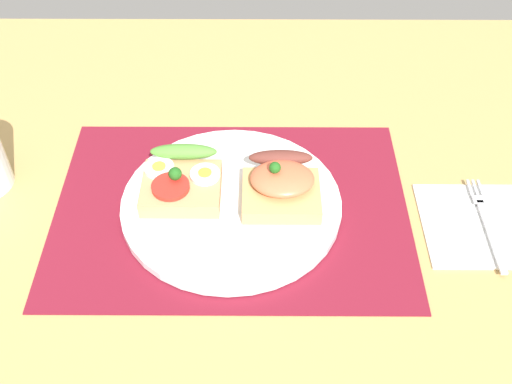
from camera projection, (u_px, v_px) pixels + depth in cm
name	position (u px, v px, depth cm)	size (l,w,h in cm)	color
ground_plane	(232.00, 217.00, 77.42)	(120.00, 90.00, 3.20)	tan
placemat	(232.00, 208.00, 76.17)	(43.03, 31.00, 0.30)	maroon
plate	(231.00, 204.00, 75.68)	(26.76, 26.76, 1.08)	white
sandwich_egg_tomato	(181.00, 181.00, 75.51)	(9.47, 9.71, 4.25)	tan
sandwich_salmon	(281.00, 183.00, 74.68)	(9.31, 9.35, 5.29)	tan
napkin	(484.00, 224.00, 74.09)	(14.65, 13.28, 0.60)	white
fork	(486.00, 221.00, 73.83)	(1.62, 14.78, 0.32)	#B7B7BC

